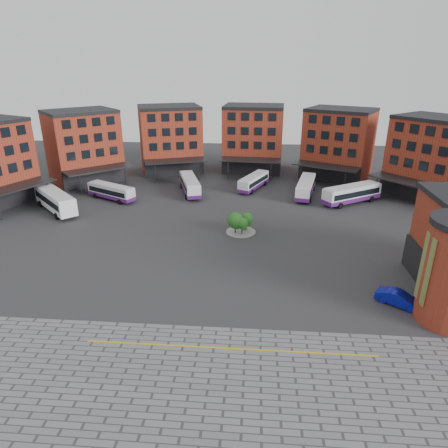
# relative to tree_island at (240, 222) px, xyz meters

# --- Properties ---
(ground) EXTENTS (160.00, 160.00, 0.00)m
(ground) POSITION_rel_tree_island_xyz_m (-1.90, -11.64, -1.78)
(ground) COLOR #28282B
(ground) RESTS_ON ground
(paving_zone) EXTENTS (50.00, 22.00, 0.02)m
(paving_zone) POSITION_rel_tree_island_xyz_m (0.10, -33.64, -1.77)
(paving_zone) COLOR slate
(paving_zone) RESTS_ON ground
(yellow_line) EXTENTS (26.00, 0.15, 0.02)m
(yellow_line) POSITION_rel_tree_island_xyz_m (0.10, -25.64, -1.75)
(yellow_line) COLOR gold
(yellow_line) RESTS_ON paving_zone
(main_building) EXTENTS (94.14, 42.48, 14.60)m
(main_building) POSITION_rel_tree_island_xyz_m (-6.67, 26.60, 5.44)
(main_building) COLOR maroon
(main_building) RESTS_ON ground
(tree_island) EXTENTS (4.40, 4.40, 3.31)m
(tree_island) POSITION_rel_tree_island_xyz_m (0.00, 0.00, 0.00)
(tree_island) COLOR gray
(tree_island) RESTS_ON ground
(bus_a) EXTENTS (10.61, 10.59, 3.45)m
(bus_a) POSITION_rel_tree_island_xyz_m (-31.41, 6.91, 0.26)
(bus_a) COLOR white
(bus_a) RESTS_ON ground
(bus_b) EXTENTS (9.91, 6.77, 2.82)m
(bus_b) POSITION_rel_tree_island_xyz_m (-24.11, 13.56, -0.26)
(bus_b) COLOR silver
(bus_b) RESTS_ON ground
(bus_c) EXTENTS (5.73, 11.32, 3.12)m
(bus_c) POSITION_rel_tree_island_xyz_m (-10.35, 18.43, -0.10)
(bus_c) COLOR white
(bus_c) RESTS_ON ground
(bus_d) EXTENTS (6.14, 10.06, 2.81)m
(bus_d) POSITION_rel_tree_island_xyz_m (1.78, 22.10, -0.26)
(bus_d) COLOR white
(bus_d) RESTS_ON ground
(bus_e) EXTENTS (4.93, 11.48, 3.15)m
(bus_e) POSITION_rel_tree_island_xyz_m (11.55, 18.52, -0.08)
(bus_e) COLOR white
(bus_e) RESTS_ON ground
(bus_f) EXTENTS (11.27, 8.51, 3.28)m
(bus_f) POSITION_rel_tree_island_xyz_m (19.26, 14.95, -0.01)
(bus_f) COLOR white
(bus_f) RESTS_ON ground
(blue_car) EXTENTS (4.79, 3.95, 1.54)m
(blue_car) POSITION_rel_tree_island_xyz_m (17.31, -17.43, -1.01)
(blue_car) COLOR #0B1293
(blue_car) RESTS_ON ground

